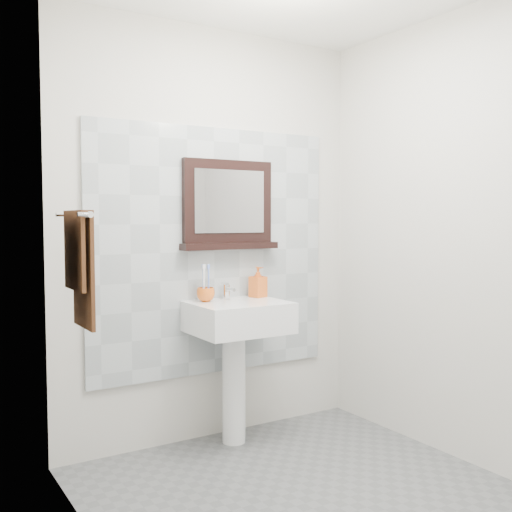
{
  "coord_description": "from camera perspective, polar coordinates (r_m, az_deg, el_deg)",
  "views": [
    {
      "loc": [
        -1.71,
        -2.16,
        1.35
      ],
      "look_at": [
        -0.03,
        0.55,
        1.15
      ],
      "focal_mm": 42.0,
      "sensor_mm": 36.0,
      "label": 1
    }
  ],
  "objects": [
    {
      "name": "left_wall",
      "position": [
        2.27,
        -13.64,
        0.96
      ],
      "size": [
        0.01,
        2.2,
        2.5
      ],
      "primitive_type": "cube",
      "color": "beige",
      "rests_on": "ground"
    },
    {
      "name": "pedestal_sink",
      "position": [
        3.57,
        -1.77,
        -7.3
      ],
      "size": [
        0.55,
        0.44,
        0.96
      ],
      "color": "white",
      "rests_on": "ground"
    },
    {
      "name": "framed_mirror",
      "position": [
        3.69,
        -2.69,
        4.68
      ],
      "size": [
        0.64,
        0.11,
        0.54
      ],
      "color": "black",
      "rests_on": "back_wall"
    },
    {
      "name": "toothbrush_cup",
      "position": [
        3.55,
        -4.81,
        -3.69
      ],
      "size": [
        0.12,
        0.12,
        0.08
      ],
      "primitive_type": "imported",
      "rotation": [
        0.0,
        0.0,
        -0.14
      ],
      "color": "orange",
      "rests_on": "pedestal_sink"
    },
    {
      "name": "soap_dispenser",
      "position": [
        3.73,
        0.19,
        -2.48
      ],
      "size": [
        0.1,
        0.1,
        0.19
      ],
      "primitive_type": "imported",
      "rotation": [
        0.0,
        0.0,
        0.21
      ],
      "color": "red",
      "rests_on": "pedestal_sink"
    },
    {
      "name": "toothbrushes",
      "position": [
        3.54,
        -4.82,
        -2.37
      ],
      "size": [
        0.05,
        0.04,
        0.21
      ],
      "color": "white",
      "rests_on": "toothbrush_cup"
    },
    {
      "name": "right_wall",
      "position": [
        3.47,
        19.62,
        1.73
      ],
      "size": [
        0.01,
        2.2,
        2.5
      ],
      "primitive_type": "cube",
      "color": "beige",
      "rests_on": "ground"
    },
    {
      "name": "towel_bar",
      "position": [
        2.9,
        -16.65,
        3.79
      ],
      "size": [
        0.07,
        0.4,
        0.03
      ],
      "color": "silver",
      "rests_on": "left_wall"
    },
    {
      "name": "back_wall",
      "position": [
        3.68,
        -4.15,
        2.02
      ],
      "size": [
        2.0,
        0.01,
        2.5
      ],
      "primitive_type": "cube",
      "color": "beige",
      "rests_on": "ground"
    },
    {
      "name": "splashback",
      "position": [
        3.67,
        -4.06,
        0.46
      ],
      "size": [
        1.6,
        0.02,
        1.5
      ],
      "primitive_type": "cube",
      "color": "#A8B1B6",
      "rests_on": "back_wall"
    },
    {
      "name": "floor",
      "position": [
        3.07,
        6.35,
        -22.55
      ],
      "size": [
        2.0,
        2.2,
        0.01
      ],
      "primitive_type": "cube",
      "color": "#5B5D60",
      "rests_on": "ground"
    },
    {
      "name": "hand_towel",
      "position": [
        2.91,
        -16.44,
        -0.35
      ],
      "size": [
        0.06,
        0.3,
        0.55
      ],
      "color": "#331C0E",
      "rests_on": "towel_bar"
    }
  ]
}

